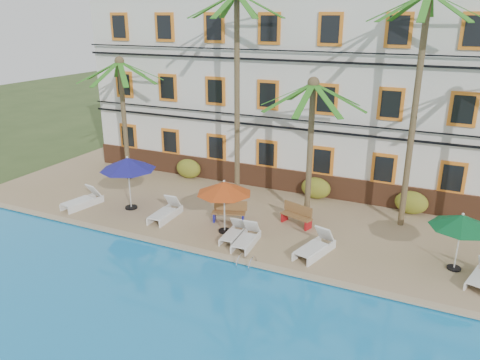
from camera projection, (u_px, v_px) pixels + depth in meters
The scene contains 22 objects.
ground at pixel (236, 254), 18.80m from camera, with size 100.00×100.00×0.00m, color #384C23.
pool_deck at pixel (279, 207), 23.03m from camera, with size 30.00×12.00×0.25m, color tan.
pool_coping at pixel (225, 257), 17.94m from camera, with size 30.00×0.35×0.06m, color tan.
hotel_building at pixel (314, 86), 25.54m from camera, with size 25.40×6.44×10.22m.
palm_a at pixel (123, 101), 25.16m from camera, with size 4.53×4.53×6.79m.
palm_b at pixel (237, 73), 21.65m from camera, with size 4.53×4.53×9.99m.
palm_c at pixel (311, 129), 19.84m from camera, with size 4.53×4.53×6.43m.
palm_d at pixel (418, 83), 18.75m from camera, with size 4.53×4.53×9.88m.
shrub_left at pixel (189, 169), 26.63m from camera, with size 1.50×0.90×1.10m, color #35611B.
shrub_mid at pixel (316, 188), 23.63m from camera, with size 1.50×0.90×1.10m, color #35611B.
shrub_right at pixel (411, 203), 21.80m from camera, with size 1.50×0.90×1.10m, color #35611B.
umbrella_blue at pixel (128, 164), 21.84m from camera, with size 2.62×2.62×2.62m.
umbrella_red at pixel (224, 188), 19.47m from camera, with size 2.36×2.36×2.36m.
umbrella_green at pixel (462, 222), 16.54m from camera, with size 2.24×2.24×2.24m.
lounger_a at pixel (83, 200), 22.73m from camera, with size 1.11×2.13×0.96m.
lounger_b at pixel (166, 212), 21.39m from camera, with size 0.78×2.03×0.95m.
lounger_c at pixel (233, 233), 19.42m from camera, with size 0.68×1.66×0.77m.
lounger_d at pixel (247, 238), 18.90m from camera, with size 0.80×1.91×0.88m.
lounger_e at pixel (315, 246), 18.16m from camera, with size 1.25×2.18×0.97m.
bench_left at pixel (229, 211), 21.04m from camera, with size 1.57×0.94×0.93m.
bench_right at pixel (298, 215), 20.67m from camera, with size 1.57×0.93×0.93m.
pool_ladder at pixel (246, 264), 17.49m from camera, with size 0.54×0.74×0.74m.
Camera 1 is at (7.26, -15.09, 9.06)m, focal length 35.00 mm.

